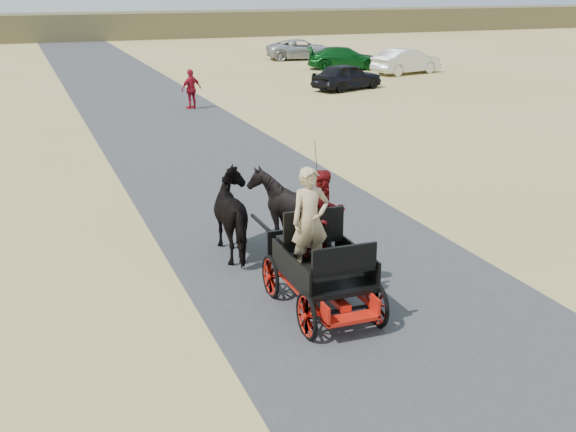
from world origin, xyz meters
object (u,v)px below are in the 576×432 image
object	(u,v)px
car_d	(302,49)
car_b	(406,61)
carriage	(321,290)
horse_right	(289,209)
car_c	(345,58)
car_a	(347,76)
pedestrian	(191,89)
horse_left	(238,215)

from	to	relation	value
car_d	car_b	bearing A→B (deg)	-154.37
carriage	horse_right	size ratio (longest dim) A/B	1.41
car_b	car_c	world-z (taller)	car_b
horse_right	car_d	distance (m)	37.84
carriage	car_b	distance (m)	33.26
horse_right	car_a	bearing A→B (deg)	-118.30
horse_right	car_a	size ratio (longest dim) A/B	0.43
horse_right	pedestrian	distance (m)	17.76
pedestrian	car_b	size ratio (longest dim) A/B	0.39
car_d	car_c	bearing A→B (deg)	-166.88
pedestrian	car_d	xyz separation A→B (m)	(12.20, 17.37, -0.17)
car_a	car_d	xyz separation A→B (m)	(3.35, 14.51, 0.02)
car_b	car_c	xyz separation A→B (m)	(-2.42, 3.49, -0.05)
carriage	car_c	bearing A→B (deg)	64.21
carriage	horse_right	xyz separation A→B (m)	(0.55, 3.00, 0.49)
horse_left	carriage	bearing A→B (deg)	100.39
horse_right	car_c	size ratio (longest dim) A/B	0.36
horse_right	car_b	distance (m)	30.45
horse_left	car_b	xyz separation A→B (m)	(18.26, 25.15, -0.11)
pedestrian	car_a	bearing A→B (deg)	175.22
horse_right	car_b	bearing A→B (deg)	-124.30
carriage	horse_left	distance (m)	3.09
car_a	car_c	distance (m)	8.97
carriage	pedestrian	distance (m)	20.81
car_c	pedestrian	bearing A→B (deg)	151.92
horse_right	car_d	size ratio (longest dim) A/B	0.34
car_b	carriage	bearing A→B (deg)	132.83
horse_right	car_a	xyz separation A→B (m)	(11.03, 20.49, -0.17)
horse_left	car_a	xyz separation A→B (m)	(12.13, 20.49, -0.17)
pedestrian	car_b	distance (m)	16.76
carriage	car_d	world-z (taller)	car_d
horse_left	car_d	bearing A→B (deg)	-113.87
carriage	pedestrian	world-z (taller)	pedestrian
car_c	car_d	world-z (taller)	car_d
car_a	car_b	distance (m)	7.70
car_b	car_c	bearing A→B (deg)	19.66
car_a	car_b	size ratio (longest dim) A/B	0.89
carriage	car_b	bearing A→B (deg)	57.83
car_c	horse_left	bearing A→B (deg)	171.69
horse_right	car_c	bearing A→B (deg)	-117.24
horse_left	car_c	world-z (taller)	horse_left
horse_left	car_a	world-z (taller)	horse_left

